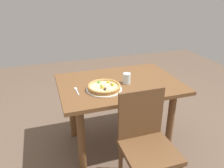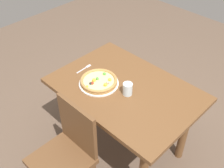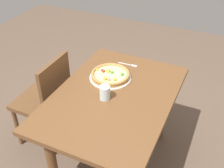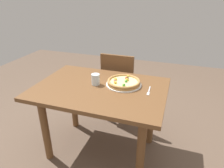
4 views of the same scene
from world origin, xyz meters
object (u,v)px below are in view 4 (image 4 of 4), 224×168
at_px(plate, 124,84).
at_px(dining_table, 100,99).
at_px(pizza, 124,82).
at_px(chair_near, 120,83).
at_px(drinking_glass, 96,79).
at_px(fork, 149,91).

bearing_deg(plate, dining_table, 31.11).
relative_size(dining_table, pizza, 3.89).
bearing_deg(plate, chair_near, -69.63).
bearing_deg(plate, drinking_glass, 16.36).
height_order(dining_table, chair_near, chair_near).
height_order(plate, fork, plate).
bearing_deg(dining_table, plate, -148.89).
bearing_deg(chair_near, drinking_glass, -95.79).
bearing_deg(fork, plate, -106.31).
bearing_deg(dining_table, chair_near, -90.00).
bearing_deg(drinking_glass, dining_table, 144.98).
distance_m(dining_table, plate, 0.25).
height_order(chair_near, pizza, chair_near).
bearing_deg(chair_near, plate, -69.63).
relative_size(dining_table, plate, 3.61).
distance_m(chair_near, fork, 0.76).
distance_m(dining_table, pizza, 0.27).
relative_size(plate, pizza, 1.08).
xyz_separation_m(dining_table, fork, (-0.43, -0.05, 0.12)).
xyz_separation_m(chair_near, plate, (-0.19, 0.51, 0.25)).
bearing_deg(pizza, plate, 175.46).
relative_size(pizza, fork, 1.83).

